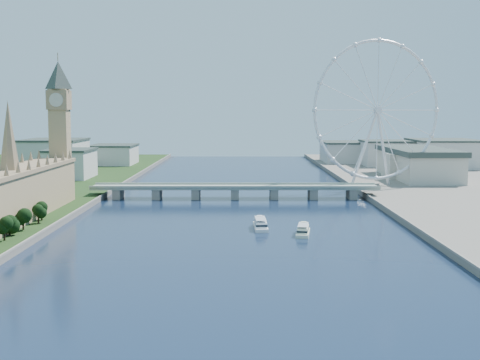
{
  "coord_description": "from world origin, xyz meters",
  "views": [
    {
      "loc": [
        4.29,
        -211.04,
        66.32
      ],
      "look_at": [
        3.98,
        210.0,
        23.4
      ],
      "focal_mm": 50.0,
      "sensor_mm": 36.0,
      "label": 1
    }
  ],
  "objects": [
    {
      "name": "city_skyline",
      "position": [
        39.22,
        560.08,
        16.96
      ],
      "size": [
        505.0,
        280.0,
        32.0
      ],
      "color": "beige",
      "rests_on": "ground"
    },
    {
      "name": "tour_boat_near",
      "position": [
        15.72,
        164.63,
        0.0
      ],
      "size": [
        8.69,
        30.11,
        6.6
      ],
      "primitive_type": null,
      "rotation": [
        0.0,
        0.0,
        0.04
      ],
      "color": "white",
      "rests_on": "ground"
    },
    {
      "name": "parliament_range",
      "position": [
        -128.0,
        170.0,
        18.48
      ],
      "size": [
        24.0,
        200.0,
        70.0
      ],
      "color": "tan",
      "rests_on": "ground"
    },
    {
      "name": "tour_boat_far",
      "position": [
        38.29,
        146.63,
        0.0
      ],
      "size": [
        10.88,
        28.26,
        6.06
      ],
      "primitive_type": null,
      "rotation": [
        0.0,
        0.0,
        -0.14
      ],
      "color": "beige",
      "rests_on": "ground"
    },
    {
      "name": "county_hall",
      "position": [
        175.0,
        430.0,
        0.0
      ],
      "size": [
        54.0,
        144.0,
        35.0
      ],
      "primitive_type": null,
      "color": "beige",
      "rests_on": "ground"
    },
    {
      "name": "big_ben",
      "position": [
        -128.0,
        278.0,
        66.57
      ],
      "size": [
        20.02,
        20.02,
        110.0
      ],
      "color": "tan",
      "rests_on": "ground"
    },
    {
      "name": "ground",
      "position": [
        0.0,
        0.0,
        0.0
      ],
      "size": [
        2000.0,
        2000.0,
        0.0
      ],
      "primitive_type": "plane",
      "color": "#172B41",
      "rests_on": "ground"
    },
    {
      "name": "westminster_bridge",
      "position": [
        0.0,
        300.0,
        6.63
      ],
      "size": [
        220.0,
        22.0,
        9.5
      ],
      "color": "gray",
      "rests_on": "ground"
    },
    {
      "name": "london_eye",
      "position": [
        119.98,
        355.08,
        67.52
      ],
      "size": [
        113.6,
        39.12,
        124.3
      ],
      "color": "silver",
      "rests_on": "ground"
    }
  ]
}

